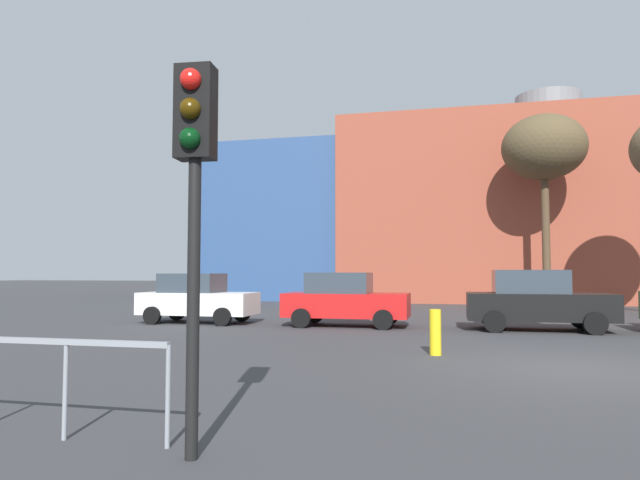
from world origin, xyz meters
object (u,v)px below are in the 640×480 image
parked_car_0 (197,298)px  parked_car_1 (345,299)px  bollard_yellow_0 (435,332)px  traffic_light_near_left (194,167)px  bare_tree_1 (544,149)px  parked_car_2 (536,300)px

parked_car_0 → parked_car_1: 5.17m
parked_car_0 → parked_car_1: parked_car_1 is taller
parked_car_1 → bollard_yellow_0: size_ratio=4.19×
parked_car_1 → bollard_yellow_0: (3.03, -5.78, -0.38)m
parked_car_1 → traffic_light_near_left: size_ratio=1.08×
parked_car_1 → traffic_light_near_left: 13.16m
parked_car_0 → bare_tree_1: bare_tree_1 is taller
parked_car_1 → bollard_yellow_0: parked_car_1 is taller
parked_car_0 → bollard_yellow_0: size_ratio=4.12×
parked_car_0 → bollard_yellow_0: bearing=-35.2°
parked_car_0 → parked_car_2: parked_car_2 is taller
bollard_yellow_0 → bare_tree_1: bearing=74.1°
bare_tree_1 → bollard_yellow_0: (-4.82, -16.93, -7.32)m
traffic_light_near_left → parked_car_0: bearing=-159.3°
parked_car_1 → bare_tree_1: 15.30m
bare_tree_1 → bollard_yellow_0: bearing=-105.9°
parked_car_0 → parked_car_2: (10.99, -0.00, 0.05)m
parked_car_2 → bare_tree_1: bearing=79.7°
parked_car_0 → traffic_light_near_left: bearing=-64.5°
parked_car_0 → parked_car_2: size_ratio=0.94×
parked_car_0 → traffic_light_near_left: size_ratio=1.06×
bollard_yellow_0 → traffic_light_near_left: bearing=-105.5°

